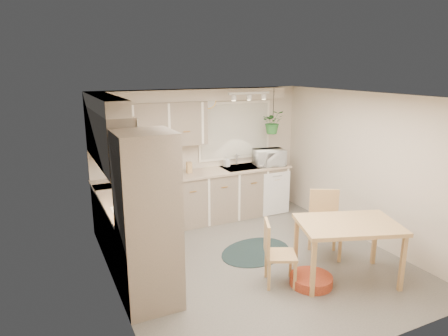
{
  "coord_description": "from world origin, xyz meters",
  "views": [
    {
      "loc": [
        -2.73,
        -4.61,
        2.78
      ],
      "look_at": [
        -0.26,
        0.55,
        1.32
      ],
      "focal_mm": 32.0,
      "sensor_mm": 36.0,
      "label": 1
    }
  ],
  "objects": [
    {
      "name": "microwave",
      "position": [
        1.24,
        1.7,
        1.13
      ],
      "size": [
        0.61,
        0.4,
        0.38
      ],
      "primitive_type": "imported",
      "rotation": [
        0.0,
        0.0,
        -0.17
      ],
      "color": "white",
      "rests_on": "counter_back"
    },
    {
      "name": "soffit_back",
      "position": [
        -0.2,
        1.95,
        2.3
      ],
      "size": [
        3.6,
        0.3,
        0.2
      ],
      "primitive_type": "cube",
      "color": "beige",
      "rests_on": "wall_back"
    },
    {
      "name": "coffee_maker",
      "position": [
        -0.94,
        1.8,
        1.09
      ],
      "size": [
        0.2,
        0.23,
        0.3
      ],
      "primitive_type": "cube",
      "rotation": [
        0.0,
        0.0,
        0.14
      ],
      "color": "black",
      "rests_on": "counter_back"
    },
    {
      "name": "wall_front",
      "position": [
        0.0,
        -2.1,
        1.2
      ],
      "size": [
        4.0,
        0.04,
        2.4
      ],
      "primitive_type": "cube",
      "color": "beige",
      "rests_on": "floor"
    },
    {
      "name": "window_frame",
      "position": [
        0.7,
        2.08,
        1.6
      ],
      "size": [
        1.5,
        0.02,
        1.1
      ],
      "primitive_type": "cube",
      "color": "white",
      "rests_on": "wall_back"
    },
    {
      "name": "floor",
      "position": [
        0.0,
        0.0,
        0.0
      ],
      "size": [
        4.2,
        4.2,
        0.0
      ],
      "primitive_type": "plane",
      "color": "slate",
      "rests_on": "ground"
    },
    {
      "name": "soffit_left",
      "position": [
        -1.85,
        1.0,
        2.3
      ],
      "size": [
        0.3,
        2.0,
        0.2
      ],
      "primitive_type": "cube",
      "color": "beige",
      "rests_on": "wall_left"
    },
    {
      "name": "window_blinds",
      "position": [
        0.7,
        2.07,
        1.6
      ],
      "size": [
        1.4,
        0.02,
        1.0
      ],
      "primitive_type": "cube",
      "color": "beige",
      "rests_on": "wall_back"
    },
    {
      "name": "range_hood",
      "position": [
        -1.7,
        0.3,
        1.4
      ],
      "size": [
        0.4,
        0.6,
        0.14
      ],
      "primitive_type": "cube",
      "color": "white",
      "rests_on": "upper_cab_left"
    },
    {
      "name": "wall_left",
      "position": [
        -2.0,
        0.0,
        1.2
      ],
      "size": [
        0.04,
        4.2,
        2.4
      ],
      "primitive_type": "cube",
      "color": "beige",
      "rests_on": "floor"
    },
    {
      "name": "ceiling",
      "position": [
        0.0,
        0.0,
        2.4
      ],
      "size": [
        4.2,
        4.2,
        0.0
      ],
      "primitive_type": "plane",
      "color": "white",
      "rests_on": "wall_back"
    },
    {
      "name": "wall_back",
      "position": [
        0.0,
        2.1,
        1.2
      ],
      "size": [
        4.0,
        0.04,
        2.4
      ],
      "primitive_type": "cube",
      "color": "beige",
      "rests_on": "floor"
    },
    {
      "name": "dishwasher_front",
      "position": [
        1.3,
        1.49,
        0.42
      ],
      "size": [
        0.58,
        0.02,
        0.83
      ],
      "primitive_type": "cube",
      "color": "white",
      "rests_on": "base_cab_back"
    },
    {
      "name": "base_cab_left",
      "position": [
        -1.7,
        0.88,
        0.45
      ],
      "size": [
        0.6,
        1.85,
        0.9
      ],
      "primitive_type": "cube",
      "color": "gray",
      "rests_on": "floor"
    },
    {
      "name": "soap_bottle",
      "position": [
        0.46,
        1.95,
        0.99
      ],
      "size": [
        0.14,
        0.23,
        0.1
      ],
      "primitive_type": "imported",
      "rotation": [
        0.0,
        0.0,
        0.22
      ],
      "color": "white",
      "rests_on": "counter_back"
    },
    {
      "name": "toaster",
      "position": [
        -0.78,
        1.82,
        1.02
      ],
      "size": [
        0.28,
        0.18,
        0.16
      ],
      "primitive_type": "cube",
      "rotation": [
        0.0,
        0.0,
        0.13
      ],
      "color": "#ABAEB3",
      "rests_on": "counter_back"
    },
    {
      "name": "wall_oven_face",
      "position": [
        -1.35,
        -0.38,
        1.05
      ],
      "size": [
        0.02,
        0.56,
        0.58
      ],
      "primitive_type": "cube",
      "color": "white",
      "rests_on": "oven_stack"
    },
    {
      "name": "knife_block",
      "position": [
        -0.33,
        1.85,
        1.04
      ],
      "size": [
        0.09,
        0.09,
        0.2
      ],
      "primitive_type": "cube",
      "rotation": [
        0.0,
        0.0,
        -0.04
      ],
      "color": "tan",
      "rests_on": "counter_back"
    },
    {
      "name": "counter_back",
      "position": [
        -0.2,
        1.79,
        0.92
      ],
      "size": [
        3.64,
        0.64,
        0.04
      ],
      "primitive_type": "cube",
      "color": "#C4B18F",
      "rests_on": "base_cab_back"
    },
    {
      "name": "hanging_plant",
      "position": [
        1.3,
        1.7,
        1.72
      ],
      "size": [
        0.53,
        0.56,
        0.34
      ],
      "primitive_type": "imported",
      "rotation": [
        0.0,
        0.0,
        -0.39
      ],
      "color": "#2B6B2B",
      "rests_on": "ceiling"
    },
    {
      "name": "dining_table",
      "position": [
        0.83,
        -0.94,
        0.4
      ],
      "size": [
        1.49,
        1.22,
        0.8
      ],
      "primitive_type": "cube",
      "rotation": [
        0.0,
        0.0,
        -0.33
      ],
      "color": "tan",
      "rests_on": "floor"
    },
    {
      "name": "counter_left",
      "position": [
        -1.69,
        0.88,
        0.92
      ],
      "size": [
        0.64,
        1.89,
        0.04
      ],
      "primitive_type": "cube",
      "color": "#C4B18F",
      "rests_on": "base_cab_left"
    },
    {
      "name": "wall_clock",
      "position": [
        0.15,
        2.07,
        2.18
      ],
      "size": [
        0.3,
        0.03,
        0.3
      ],
      "primitive_type": "cylinder",
      "rotation": [
        1.57,
        0.0,
        0.0
      ],
      "color": "gold",
      "rests_on": "wall_back"
    },
    {
      "name": "pet_bed",
      "position": [
        0.32,
        -0.87,
        0.06
      ],
      "size": [
        0.56,
        0.56,
        0.13
      ],
      "primitive_type": "cylinder",
      "rotation": [
        0.0,
        0.0,
        0.0
      ],
      "color": "#C64D27",
      "rests_on": "floor"
    },
    {
      "name": "oven_stack",
      "position": [
        -1.68,
        -0.38,
        1.05
      ],
      "size": [
        0.65,
        0.65,
        2.1
      ],
      "primitive_type": "cube",
      "color": "gray",
      "rests_on": "floor"
    },
    {
      "name": "upper_cab_left",
      "position": [
        -1.82,
        1.0,
        1.83
      ],
      "size": [
        0.35,
        2.0,
        0.75
      ],
      "primitive_type": "cube",
      "color": "gray",
      "rests_on": "wall_left"
    },
    {
      "name": "track_light_bar",
      "position": [
        0.7,
        1.55,
        2.33
      ],
      "size": [
        0.8,
        0.04,
        0.04
      ],
      "primitive_type": "cube",
      "color": "white",
      "rests_on": "ceiling"
    },
    {
      "name": "base_cab_back",
      "position": [
        -0.2,
        1.8,
        0.45
      ],
      "size": [
        3.6,
        0.6,
        0.9
      ],
      "primitive_type": "cube",
      "color": "gray",
      "rests_on": "floor"
    },
    {
      "name": "sink",
      "position": [
        0.7,
        1.8,
        0.9
      ],
      "size": [
        0.7,
        0.48,
        0.1
      ],
      "primitive_type": "cube",
      "color": "#ABAEB3",
      "rests_on": "counter_back"
    },
    {
      "name": "wall_right",
      "position": [
        2.0,
        0.0,
        1.2
      ],
      "size": [
        0.04,
        4.2,
        2.4
      ],
      "primitive_type": "cube",
      "color": "beige",
      "rests_on": "floor"
    },
    {
      "name": "upper_cab_back",
      "position": [
        -1.0,
        1.93,
        1.83
      ],
      "size": [
        2.0,
        0.35,
        0.75
      ],
      "primitive_type": "cube",
      "color": "gray",
      "rests_on": "wall_back"
    },
    {
      "name": "cooktop",
      "position": [
        -1.68,
        0.3,
        0.94
      ],
      "size": [
        0.52,
        0.58,
        0.02
      ],
      "primitive_type": "cube",
      "color": "white",
      "rests_on": "counter_left"
    },
    {
      "name": "braided_rug",
      "position": [
        0.15,
        0.27,
        0.01
      ],
      "size": [
        1.4,
        1.2,
        0.01
      ],
      "primitive_type": "ellipsoid",
      "rotation": [
        0.0,
        0.0,
        0.3
      ],
      "color": "black",
      "rests_on": "floor"
    },
    {
      "name": "chair_back",
      "position": [
        1.02,
        -0.28,
        0.49
      ],
      "size": [
        0.62,
        0.62,
        0.98
      ],
      "primitive_type": "cube",
      "rotation": [
        0.0,
        0.0,
        2.64
      ],
      "color": "tan",
      "rests_on": "floor"
    },
    {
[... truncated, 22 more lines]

